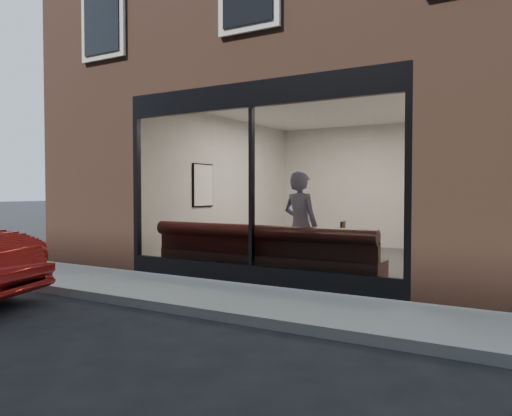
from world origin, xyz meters
The scene contains 20 objects.
ground centered at (0.00, 0.00, 0.00)m, with size 120.00×120.00×0.00m, color black.
sidewalk_near centered at (0.00, 1.00, 0.01)m, with size 40.00×2.00×0.01m, color gray.
kerb_near centered at (0.00, -0.05, 0.06)m, with size 40.00×0.10×0.12m, color gray.
host_building_pier_left centered at (-3.75, 8.00, 1.60)m, with size 2.50×12.00×3.20m, color brown.
host_building_backfill centered at (0.00, 11.00, 1.60)m, with size 5.00×6.00×3.20m, color brown.
cafe_floor centered at (0.00, 5.00, 0.02)m, with size 6.00×6.00×0.00m, color #2D2D30.
cafe_ceiling centered at (0.00, 5.00, 3.19)m, with size 6.00×6.00×0.00m, color white.
cafe_wall_back centered at (0.00, 7.99, 1.60)m, with size 5.00×5.00×0.00m, color beige.
cafe_wall_left centered at (-2.49, 5.00, 1.60)m, with size 6.00×6.00×0.00m, color beige.
cafe_wall_right centered at (2.49, 5.00, 1.60)m, with size 6.00×6.00×0.00m, color beige.
storefront_kick centered at (0.00, 2.05, 0.15)m, with size 5.00×0.10×0.30m, color black.
storefront_header centered at (0.00, 2.05, 3.00)m, with size 5.00×0.10×0.40m, color black.
storefront_mullion centered at (0.00, 2.05, 1.55)m, with size 0.06×0.10×2.50m, color black.
storefront_glass centered at (0.00, 2.02, 1.55)m, with size 4.80×4.80×0.00m, color white.
banquette centered at (0.00, 2.45, 0.23)m, with size 4.00×0.55×0.45m, color #351813.
person centered at (0.56, 2.67, 0.90)m, with size 0.66×0.43×1.81m, color #8F98BD.
cafe_table_left centered at (-1.75, 3.71, 0.74)m, with size 0.67×0.67×0.04m, color black.
cafe_table_right centered at (0.56, 3.69, 0.74)m, with size 0.54×0.54×0.03m, color black.
cafe_chair_right centered at (0.74, 3.60, 0.24)m, with size 0.39×0.39×0.04m, color black.
wall_poster centered at (-2.45, 4.08, 1.60)m, with size 0.02×0.66×0.89m, color white.
Camera 1 is at (4.08, -4.71, 1.49)m, focal length 35.00 mm.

